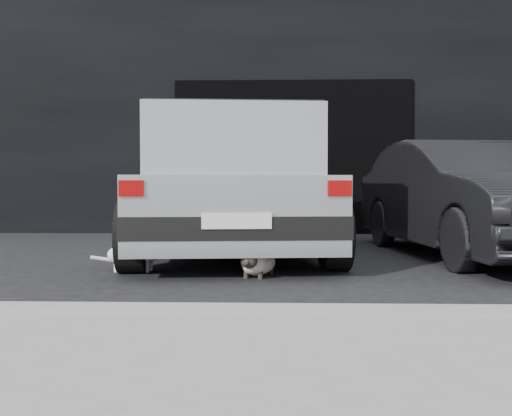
{
  "coord_description": "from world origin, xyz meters",
  "views": [
    {
      "loc": [
        0.67,
        -5.71,
        0.78
      ],
      "look_at": [
        0.53,
        -0.9,
        0.61
      ],
      "focal_mm": 40.0,
      "sensor_mm": 36.0,
      "label": 1
    }
  ],
  "objects_px": {
    "cat_siamese": "(257,263)",
    "silver_hatchback": "(231,180)",
    "second_car": "(469,198)",
    "cat_white": "(137,254)"
  },
  "relations": [
    {
      "from": "cat_siamese",
      "to": "silver_hatchback",
      "type": "bearing_deg",
      "value": -61.48
    },
    {
      "from": "second_car",
      "to": "cat_siamese",
      "type": "height_order",
      "value": "second_car"
    },
    {
      "from": "silver_hatchback",
      "to": "second_car",
      "type": "relative_size",
      "value": 1.12
    },
    {
      "from": "cat_siamese",
      "to": "cat_white",
      "type": "relative_size",
      "value": 1.02
    },
    {
      "from": "second_car",
      "to": "cat_white",
      "type": "height_order",
      "value": "second_car"
    },
    {
      "from": "silver_hatchback",
      "to": "cat_white",
      "type": "xyz_separation_m",
      "value": [
        -0.78,
        -1.44,
        -0.71
      ]
    },
    {
      "from": "silver_hatchback",
      "to": "cat_white",
      "type": "bearing_deg",
      "value": -123.85
    },
    {
      "from": "second_car",
      "to": "cat_siamese",
      "type": "relative_size",
      "value": 5.32
    },
    {
      "from": "silver_hatchback",
      "to": "second_car",
      "type": "bearing_deg",
      "value": -10.21
    },
    {
      "from": "cat_white",
      "to": "second_car",
      "type": "bearing_deg",
      "value": 111.0
    }
  ]
}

